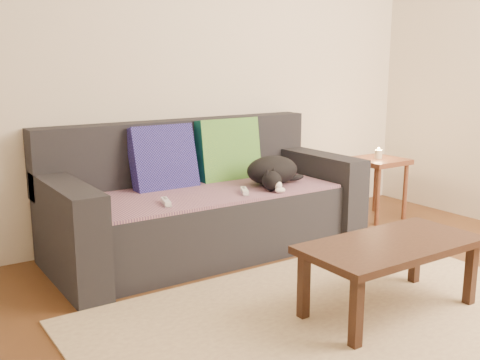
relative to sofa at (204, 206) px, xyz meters
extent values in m
plane|color=brown|center=(0.00, -1.57, -0.31)|extent=(4.50, 4.50, 0.00)
cube|color=beige|center=(0.00, 0.43, 0.99)|extent=(4.50, 0.04, 2.60)
cube|color=#232328|center=(0.00, -0.07, -0.10)|extent=(1.70, 0.78, 0.42)
cube|color=#232328|center=(0.00, 0.33, 0.34)|extent=(2.10, 0.18, 0.45)
cube|color=#232328|center=(-0.95, -0.07, -0.01)|extent=(0.20, 0.90, 0.60)
cube|color=#232328|center=(0.95, -0.07, -0.01)|extent=(0.20, 0.90, 0.60)
cube|color=#452B51|center=(0.00, -0.09, 0.12)|extent=(1.66, 0.74, 0.02)
cube|color=#121048|center=(-0.21, 0.17, 0.32)|extent=(0.45, 0.22, 0.46)
cube|color=#0B483E|center=(0.31, 0.17, 0.32)|extent=(0.48, 0.19, 0.49)
ellipsoid|color=black|center=(0.44, -0.19, 0.23)|extent=(0.45, 0.39, 0.20)
sphere|color=black|center=(0.32, -0.35, 0.20)|extent=(0.16, 0.16, 0.13)
sphere|color=white|center=(0.33, -0.40, 0.18)|extent=(0.07, 0.07, 0.05)
ellipsoid|color=black|center=(0.61, -0.23, 0.17)|extent=(0.16, 0.09, 0.04)
cube|color=white|center=(-0.42, -0.28, 0.15)|extent=(0.07, 0.15, 0.03)
cube|color=white|center=(0.13, -0.30, 0.15)|extent=(0.10, 0.15, 0.03)
cube|color=brown|center=(1.58, -0.10, 0.17)|extent=(0.40, 0.40, 0.04)
cylinder|color=brown|center=(1.42, -0.26, -0.08)|extent=(0.04, 0.04, 0.46)
cylinder|color=brown|center=(1.74, -0.26, -0.08)|extent=(0.04, 0.04, 0.46)
cylinder|color=brown|center=(1.42, 0.06, -0.08)|extent=(0.04, 0.04, 0.46)
cylinder|color=brown|center=(1.74, 0.06, -0.08)|extent=(0.04, 0.04, 0.46)
cylinder|color=beige|center=(1.58, -0.10, 0.23)|extent=(0.06, 0.06, 0.07)
sphere|color=#FFBF59|center=(1.58, -0.10, 0.27)|extent=(0.02, 0.02, 0.02)
cube|color=#C5B387|center=(0.00, -1.42, -0.30)|extent=(2.50, 1.80, 0.01)
cube|color=#331E13|center=(0.29, -1.39, 0.05)|extent=(0.96, 0.48, 0.04)
cube|color=#331E13|center=(-0.13, -1.58, -0.14)|extent=(0.05, 0.05, 0.34)
cube|color=#331E13|center=(0.71, -1.58, -0.14)|extent=(0.05, 0.05, 0.34)
cube|color=#331E13|center=(-0.13, -1.21, -0.14)|extent=(0.05, 0.05, 0.34)
cube|color=#331E13|center=(0.71, -1.21, -0.14)|extent=(0.05, 0.05, 0.34)
camera|label=1|loc=(-1.85, -3.22, 0.97)|focal=42.00mm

